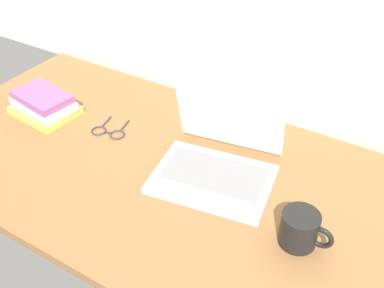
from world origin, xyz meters
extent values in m
cube|color=brown|center=(0.00, 0.00, 0.01)|extent=(1.60, 0.76, 0.03)
cube|color=silver|center=(0.10, 0.02, 0.04)|extent=(0.34, 0.27, 0.02)
cube|color=slate|center=(0.10, 0.03, 0.05)|extent=(0.29, 0.18, 0.00)
cube|color=silver|center=(0.08, 0.15, 0.14)|extent=(0.31, 0.11, 0.20)
cube|color=white|center=(0.08, 0.15, 0.15)|extent=(0.27, 0.09, 0.17)
cylinder|color=black|center=(0.37, -0.06, 0.07)|extent=(0.09, 0.09, 0.09)
torus|color=black|center=(0.42, -0.06, 0.07)|extent=(0.06, 0.01, 0.06)
torus|color=#333338|center=(-0.31, 0.04, 0.03)|extent=(0.06, 0.06, 0.01)
torus|color=#333338|center=(-0.25, 0.05, 0.03)|extent=(0.06, 0.06, 0.01)
cube|color=#333338|center=(-0.28, 0.05, 0.03)|extent=(0.02, 0.01, 0.00)
cube|color=#333338|center=(-0.32, 0.09, 0.03)|extent=(0.02, 0.06, 0.00)
cube|color=#333338|center=(-0.26, 0.10, 0.03)|extent=(0.02, 0.06, 0.00)
cube|color=#D8BF4C|center=(-0.52, 0.03, 0.04)|extent=(0.21, 0.17, 0.02)
cube|color=silver|center=(-0.52, 0.03, 0.07)|extent=(0.21, 0.14, 0.03)
cube|color=#8C4C8C|center=(-0.52, 0.03, 0.09)|extent=(0.20, 0.14, 0.03)
camera|label=1|loc=(0.51, -0.75, 0.83)|focal=41.21mm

